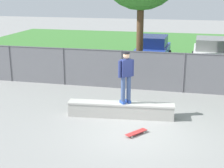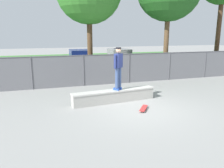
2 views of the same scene
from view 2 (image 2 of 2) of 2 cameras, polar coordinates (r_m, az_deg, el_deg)
ground_plane at (r=9.11m, az=7.11°, el=-6.22°), size 80.00×80.00×0.00m
grass_strip at (r=23.19m, az=-8.54°, el=5.40°), size 31.46×20.00×0.02m
concrete_ledge at (r=9.78m, az=0.58°, el=-3.08°), size 3.81×0.86×0.54m
skateboarder at (r=9.56m, az=1.62°, el=4.51°), size 0.49×0.44×1.84m
skateboard at (r=8.93m, az=8.09°, el=-6.14°), size 0.64×0.76×0.09m
chainlink_fence at (r=13.09m, az=-1.26°, el=4.09°), size 19.53×0.07×1.78m
car_blue at (r=18.39m, az=-8.05°, el=6.10°), size 2.11×4.25×1.66m
car_white at (r=19.15m, az=1.93°, el=6.48°), size 2.11×4.25×1.66m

